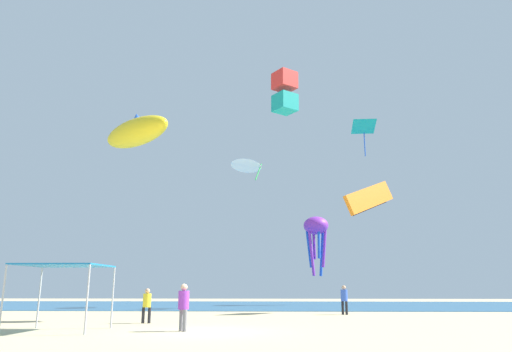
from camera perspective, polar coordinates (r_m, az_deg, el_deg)
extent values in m
cube|color=#D1BA8C|center=(19.38, -6.20, -18.51)|extent=(110.00, 110.00, 0.10)
cube|color=#28608C|center=(47.15, -1.04, -15.47)|extent=(110.00, 24.30, 0.03)
cylinder|color=#B2B2B7|center=(20.43, -28.52, -13.04)|extent=(0.07, 0.07, 2.54)
cylinder|color=#B2B2B7|center=(19.02, -19.89, -13.93)|extent=(0.07, 0.07, 2.54)
cylinder|color=#B2B2B7|center=(22.88, -24.92, -13.28)|extent=(0.07, 0.07, 2.54)
cylinder|color=#B2B2B7|center=(21.63, -17.08, -13.98)|extent=(0.07, 0.07, 2.54)
cube|color=#1972B7|center=(20.94, -22.32, -10.04)|extent=(3.29, 2.86, 0.06)
cylinder|color=black|center=(24.25, -13.60, -16.18)|extent=(0.15, 0.15, 0.75)
cylinder|color=black|center=(24.23, -12.88, -16.22)|extent=(0.15, 0.15, 0.75)
cylinder|color=yellow|center=(24.21, -13.15, -14.55)|extent=(0.39, 0.39, 0.65)
sphere|color=tan|center=(24.20, -13.09, -13.49)|extent=(0.24, 0.24, 0.24)
cylinder|color=slate|center=(19.48, -8.67, -17.03)|extent=(0.16, 0.16, 0.84)
cylinder|color=slate|center=(19.77, -9.11, -16.96)|extent=(0.16, 0.16, 0.84)
cylinder|color=purple|center=(19.59, -8.81, -14.72)|extent=(0.44, 0.44, 0.73)
sphere|color=tan|center=(19.58, -8.76, -13.26)|extent=(0.27, 0.27, 0.27)
cylinder|color=black|center=(31.63, 10.53, -15.53)|extent=(0.16, 0.16, 0.83)
cylinder|color=black|center=(31.41, 10.98, -15.52)|extent=(0.16, 0.16, 0.83)
cylinder|color=blue|center=(31.50, 10.69, -14.12)|extent=(0.43, 0.43, 0.72)
sphere|color=tan|center=(31.50, 10.65, -13.22)|extent=(0.27, 0.27, 0.27)
cube|color=orange|center=(34.38, 13.60, -2.59)|extent=(4.13, 3.23, 3.02)
cube|color=black|center=(34.27, 13.66, -3.67)|extent=(3.02, 2.49, 1.66)
ellipsoid|color=yellow|center=(36.27, -14.40, 5.17)|extent=(7.04, 6.27, 2.47)
cone|color=blue|center=(36.63, -14.30, 6.79)|extent=(1.52, 1.55, 0.95)
ellipsoid|color=purple|center=(47.37, 7.32, -6.01)|extent=(2.98, 2.98, 1.79)
cylinder|color=purple|center=(47.88, 7.10, -8.41)|extent=(0.34, 0.54, 2.77)
cylinder|color=blue|center=(47.29, 6.50, -8.87)|extent=(0.62, 0.38, 3.59)
cylinder|color=purple|center=(46.54, 6.80, -9.29)|extent=(0.59, 0.58, 4.41)
cylinder|color=blue|center=(46.45, 7.69, -8.24)|extent=(0.34, 0.54, 2.77)
cylinder|color=purple|center=(46.99, 8.32, -8.78)|extent=(0.62, 0.38, 3.59)
cylinder|color=blue|center=(47.67, 8.03, -9.35)|extent=(0.59, 0.58, 4.41)
cone|color=white|center=(43.56, -1.17, 1.53)|extent=(3.76, 3.78, 1.18)
cylinder|color=green|center=(42.83, 0.31, 0.52)|extent=(0.63, 1.36, 1.88)
cube|color=teal|center=(44.22, 12.99, 5.91)|extent=(2.15, 2.05, 0.75)
cylinder|color=blue|center=(43.69, 13.11, 3.78)|extent=(0.10, 0.10, 2.21)
cube|color=red|center=(29.02, 3.51, 11.50)|extent=(1.67, 1.68, 1.08)
cube|color=teal|center=(28.45, 3.55, 8.85)|extent=(1.67, 1.68, 1.08)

